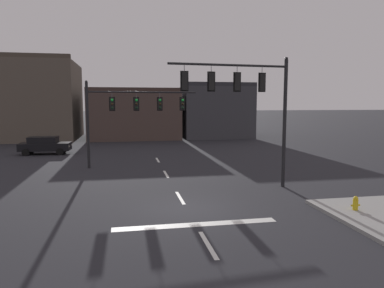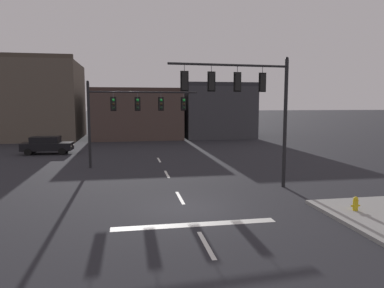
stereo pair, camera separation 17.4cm
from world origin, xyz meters
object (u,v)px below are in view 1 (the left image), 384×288
at_px(signal_mast_near_side, 247,95).
at_px(fire_hydrant, 355,206).
at_px(car_lot_nearside, 45,145).
at_px(signal_mast_far_side, 128,109).

bearing_deg(signal_mast_near_side, fire_hydrant, -58.36).
bearing_deg(fire_hydrant, car_lot_nearside, 128.31).
relative_size(signal_mast_far_side, car_lot_nearside, 1.78).
xyz_separation_m(signal_mast_far_side, fire_hydrant, (9.24, -13.39, -3.92)).
distance_m(car_lot_nearside, fire_hydrant, 26.98).
bearing_deg(car_lot_nearside, fire_hydrant, -51.69).
height_order(signal_mast_near_side, signal_mast_far_side, signal_mast_near_side).
bearing_deg(signal_mast_far_side, fire_hydrant, -55.40).
relative_size(signal_mast_near_side, car_lot_nearside, 1.58).
relative_size(signal_mast_near_side, fire_hydrant, 9.51).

